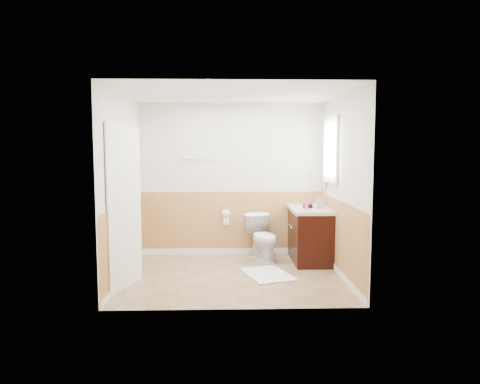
{
  "coord_description": "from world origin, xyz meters",
  "views": [
    {
      "loc": [
        -0.09,
        -6.12,
        1.79
      ],
      "look_at": [
        0.1,
        0.25,
        1.15
      ],
      "focal_mm": 33.63,
      "sensor_mm": 36.0,
      "label": 1
    }
  ],
  "objects_px": {
    "bath_mat": "(267,274)",
    "vanity_cabinet": "(309,235)",
    "toilet": "(263,238)",
    "soap_dispenser": "(320,202)",
    "lotion_bottle": "(306,202)"
  },
  "relations": [
    {
      "from": "toilet",
      "to": "vanity_cabinet",
      "type": "bearing_deg",
      "value": -20.2
    },
    {
      "from": "toilet",
      "to": "soap_dispenser",
      "type": "bearing_deg",
      "value": -29.69
    },
    {
      "from": "lotion_bottle",
      "to": "bath_mat",
      "type": "bearing_deg",
      "value": -139.2
    },
    {
      "from": "vanity_cabinet",
      "to": "soap_dispenser",
      "type": "relative_size",
      "value": 5.24
    },
    {
      "from": "toilet",
      "to": "bath_mat",
      "type": "xyz_separation_m",
      "value": [
        -0.0,
        -0.83,
        -0.35
      ]
    },
    {
      "from": "vanity_cabinet",
      "to": "soap_dispenser",
      "type": "height_order",
      "value": "soap_dispenser"
    },
    {
      "from": "lotion_bottle",
      "to": "soap_dispenser",
      "type": "height_order",
      "value": "lotion_bottle"
    },
    {
      "from": "toilet",
      "to": "soap_dispenser",
      "type": "xyz_separation_m",
      "value": [
        0.85,
        -0.18,
        0.59
      ]
    },
    {
      "from": "vanity_cabinet",
      "to": "lotion_bottle",
      "type": "distance_m",
      "value": 0.62
    },
    {
      "from": "bath_mat",
      "to": "lotion_bottle",
      "type": "relative_size",
      "value": 3.64
    },
    {
      "from": "lotion_bottle",
      "to": "toilet",
      "type": "bearing_deg",
      "value": 155.93
    },
    {
      "from": "bath_mat",
      "to": "vanity_cabinet",
      "type": "distance_m",
      "value": 1.15
    },
    {
      "from": "bath_mat",
      "to": "soap_dispenser",
      "type": "distance_m",
      "value": 1.43
    },
    {
      "from": "toilet",
      "to": "lotion_bottle",
      "type": "relative_size",
      "value": 3.29
    },
    {
      "from": "bath_mat",
      "to": "vanity_cabinet",
      "type": "height_order",
      "value": "vanity_cabinet"
    }
  ]
}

